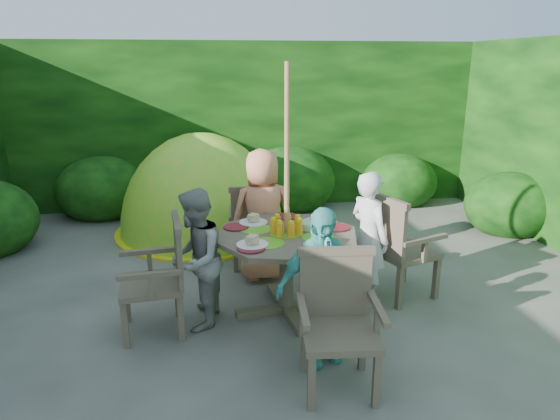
{
  "coord_description": "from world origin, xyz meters",
  "views": [
    {
      "loc": [
        -0.63,
        -4.1,
        2.19
      ],
      "look_at": [
        0.03,
        0.37,
        0.85
      ],
      "focal_mm": 32.0,
      "sensor_mm": 36.0,
      "label": 1
    }
  ],
  "objects": [
    {
      "name": "ground",
      "position": [
        0.0,
        0.0,
        0.0
      ],
      "size": [
        60.0,
        60.0,
        0.0
      ],
      "primitive_type": "plane",
      "color": "#4D4944",
      "rests_on": "ground"
    },
    {
      "name": "hedge_enclosure",
      "position": [
        0.0,
        1.33,
        1.25
      ],
      "size": [
        9.0,
        9.0,
        2.5
      ],
      "color": "black",
      "rests_on": "ground"
    },
    {
      "name": "patio_table",
      "position": [
        0.03,
        -0.03,
        0.63
      ],
      "size": [
        1.48,
        1.48,
        0.9
      ],
      "rotation": [
        0.0,
        0.0,
        0.15
      ],
      "color": "#473B2E",
      "rests_on": "ground"
    },
    {
      "name": "parasol_pole",
      "position": [
        0.03,
        -0.03,
        1.1
      ],
      "size": [
        0.05,
        0.05,
        2.2
      ],
      "primitive_type": "cylinder",
      "rotation": [
        0.0,
        0.0,
        0.15
      ],
      "color": "olive",
      "rests_on": "ground"
    },
    {
      "name": "garden_chair_right",
      "position": [
        1.11,
        0.12,
        0.53
      ],
      "size": [
        0.69,
        0.73,
        0.98
      ],
      "rotation": [
        0.0,
        0.0,
        1.92
      ],
      "color": "#473B2E",
      "rests_on": "ground"
    },
    {
      "name": "garden_chair_left",
      "position": [
        -1.06,
        -0.2,
        0.5
      ],
      "size": [
        0.56,
        0.61,
        0.94
      ],
      "rotation": [
        0.0,
        0.0,
        -1.46
      ],
      "color": "#473B2E",
      "rests_on": "ground"
    },
    {
      "name": "garden_chair_back",
      "position": [
        -0.16,
        1.05,
        0.49
      ],
      "size": [
        0.57,
        0.51,
        0.91
      ],
      "rotation": [
        0.0,
        0.0,
        3.1
      ],
      "color": "#473B2E",
      "rests_on": "ground"
    },
    {
      "name": "garden_chair_front",
      "position": [
        0.21,
        -1.11,
        0.49
      ],
      "size": [
        0.6,
        0.54,
        0.93
      ],
      "rotation": [
        0.0,
        0.0,
        -0.09
      ],
      "color": "#473B2E",
      "rests_on": "ground"
    },
    {
      "name": "child_right",
      "position": [
        0.82,
        0.09,
        0.63
      ],
      "size": [
        0.46,
        0.54,
        1.26
      ],
      "primitive_type": "imported",
      "rotation": [
        0.0,
        0.0,
        2.0
      ],
      "color": "silver",
      "rests_on": "ground"
    },
    {
      "name": "child_left",
      "position": [
        -0.76,
        -0.15,
        0.6
      ],
      "size": [
        0.55,
        0.66,
        1.21
      ],
      "primitive_type": "imported",
      "rotation": [
        0.0,
        0.0,
        -1.74
      ],
      "color": "gray",
      "rests_on": "ground"
    },
    {
      "name": "child_back",
      "position": [
        -0.1,
        0.76,
        0.69
      ],
      "size": [
        0.73,
        0.53,
        1.37
      ],
      "primitive_type": "imported",
      "rotation": [
        0.0,
        0.0,
        3.29
      ],
      "color": "#ED8C62",
      "rests_on": "ground"
    },
    {
      "name": "child_front",
      "position": [
        0.15,
        -0.82,
        0.61
      ],
      "size": [
        0.77,
        0.5,
        1.22
      ],
      "primitive_type": "imported",
      "rotation": [
        0.0,
        0.0,
        0.31
      ],
      "color": "#4FBAB2",
      "rests_on": "ground"
    },
    {
      "name": "dome_tent",
      "position": [
        -0.73,
        2.38,
        0.0
      ],
      "size": [
        2.32,
        2.32,
        2.65
      ],
      "rotation": [
        0.0,
        0.0,
        0.01
      ],
      "color": "#6CD228",
      "rests_on": "ground"
    }
  ]
}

